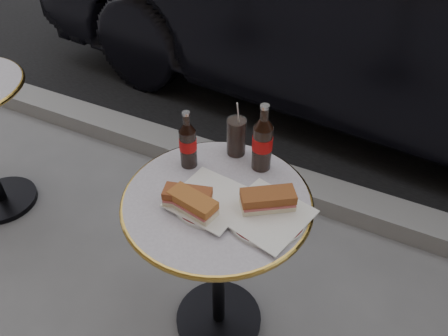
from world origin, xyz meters
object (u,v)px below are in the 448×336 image
at_px(plate_left, 210,201).
at_px(cola_bottle_left, 188,139).
at_px(cola_bottle_right, 263,138).
at_px(bistro_table, 218,268).
at_px(plate_right, 266,216).
at_px(cola_glass, 236,137).

distance_m(plate_left, cola_bottle_left, 0.23).
xyz_separation_m(plate_left, cola_bottle_right, (0.07, 0.23, 0.12)).
xyz_separation_m(cola_bottle_left, cola_bottle_right, (0.23, 0.10, 0.02)).
bearing_deg(bistro_table, cola_bottle_left, 147.47).
distance_m(plate_right, cola_bottle_left, 0.37).
height_order(cola_bottle_left, cola_glass, cola_bottle_left).
xyz_separation_m(plate_left, plate_right, (0.19, 0.02, 0.00)).
relative_size(bistro_table, plate_right, 2.99).
bearing_deg(cola_glass, plate_left, -81.96).
bearing_deg(bistro_table, cola_bottle_right, 72.81).
xyz_separation_m(bistro_table, plate_right, (0.18, -0.01, 0.37)).
height_order(bistro_table, plate_right, plate_right).
distance_m(plate_right, cola_glass, 0.34).
bearing_deg(plate_right, bistro_table, 176.84).
bearing_deg(cola_glass, cola_bottle_left, -131.06).
height_order(plate_left, cola_bottle_left, cola_bottle_left).
bearing_deg(cola_glass, cola_bottle_right, -16.27).
height_order(plate_right, cola_bottle_left, cola_bottle_left).
bearing_deg(cola_bottle_left, plate_right, -18.64).
xyz_separation_m(bistro_table, cola_glass, (-0.05, 0.24, 0.44)).
distance_m(plate_left, plate_right, 0.19).
xyz_separation_m(bistro_table, cola_bottle_left, (-0.16, 0.11, 0.47)).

